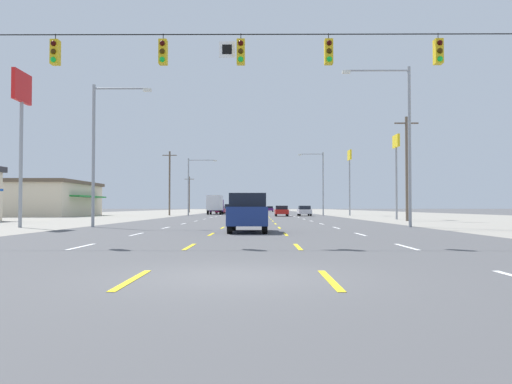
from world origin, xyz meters
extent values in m
plane|color=#4C4C4F|center=(0.00, 66.00, 0.00)|extent=(572.00, 572.00, 0.00)
cube|color=gray|center=(-24.75, 66.00, 0.00)|extent=(28.00, 440.00, 0.01)
cube|color=gray|center=(24.75, 66.00, 0.00)|extent=(28.00, 440.00, 0.01)
cube|color=white|center=(-5.25, 7.00, 0.01)|extent=(0.14, 2.60, 0.01)
cube|color=white|center=(-5.25, 14.50, 0.01)|extent=(0.14, 2.60, 0.01)
cube|color=white|center=(-5.25, 22.00, 0.01)|extent=(0.14, 2.60, 0.01)
cube|color=white|center=(-5.25, 29.50, 0.01)|extent=(0.14, 2.60, 0.01)
cube|color=white|center=(-5.25, 37.00, 0.01)|extent=(0.14, 2.60, 0.01)
cube|color=white|center=(-5.25, 44.50, 0.01)|extent=(0.14, 2.60, 0.01)
cube|color=white|center=(-5.25, 52.00, 0.01)|extent=(0.14, 2.60, 0.01)
cube|color=white|center=(-5.25, 59.50, 0.01)|extent=(0.14, 2.60, 0.01)
cube|color=white|center=(-5.25, 67.00, 0.01)|extent=(0.14, 2.60, 0.01)
cube|color=white|center=(-5.25, 74.50, 0.01)|extent=(0.14, 2.60, 0.01)
cube|color=white|center=(-5.25, 82.00, 0.01)|extent=(0.14, 2.60, 0.01)
cube|color=white|center=(-5.25, 89.50, 0.01)|extent=(0.14, 2.60, 0.01)
cube|color=white|center=(-5.25, 97.00, 0.01)|extent=(0.14, 2.60, 0.01)
cube|color=white|center=(-5.25, 104.50, 0.01)|extent=(0.14, 2.60, 0.01)
cube|color=white|center=(-5.25, 112.00, 0.01)|extent=(0.14, 2.60, 0.01)
cube|color=white|center=(-5.25, 119.50, 0.01)|extent=(0.14, 2.60, 0.01)
cube|color=white|center=(-5.25, 127.00, 0.01)|extent=(0.14, 2.60, 0.01)
cube|color=white|center=(-5.25, 134.50, 0.01)|extent=(0.14, 2.60, 0.01)
cube|color=white|center=(-5.25, 142.00, 0.01)|extent=(0.14, 2.60, 0.01)
cube|color=white|center=(-5.25, 149.50, 0.01)|extent=(0.14, 2.60, 0.01)
cube|color=white|center=(-5.25, 157.00, 0.01)|extent=(0.14, 2.60, 0.01)
cube|color=white|center=(-5.25, 164.50, 0.01)|extent=(0.14, 2.60, 0.01)
cube|color=white|center=(-5.25, 172.00, 0.01)|extent=(0.14, 2.60, 0.01)
cube|color=white|center=(-5.25, 179.50, 0.01)|extent=(0.14, 2.60, 0.01)
cube|color=white|center=(-5.25, 187.00, 0.01)|extent=(0.14, 2.60, 0.01)
cube|color=white|center=(-5.25, 194.50, 0.01)|extent=(0.14, 2.60, 0.01)
cube|color=white|center=(-5.25, 202.00, 0.01)|extent=(0.14, 2.60, 0.01)
cube|color=white|center=(-5.25, 209.50, 0.01)|extent=(0.14, 2.60, 0.01)
cube|color=white|center=(-5.25, 217.00, 0.01)|extent=(0.14, 2.60, 0.01)
cube|color=yellow|center=(-1.75, -0.50, 0.01)|extent=(0.14, 2.60, 0.01)
cube|color=yellow|center=(-1.75, 7.00, 0.01)|extent=(0.14, 2.60, 0.01)
cube|color=yellow|center=(-1.75, 14.50, 0.01)|extent=(0.14, 2.60, 0.01)
cube|color=yellow|center=(-1.75, 22.00, 0.01)|extent=(0.14, 2.60, 0.01)
cube|color=yellow|center=(-1.75, 29.50, 0.01)|extent=(0.14, 2.60, 0.01)
cube|color=yellow|center=(-1.75, 37.00, 0.01)|extent=(0.14, 2.60, 0.01)
cube|color=yellow|center=(-1.75, 44.50, 0.01)|extent=(0.14, 2.60, 0.01)
cube|color=yellow|center=(-1.75, 52.00, 0.01)|extent=(0.14, 2.60, 0.01)
cube|color=yellow|center=(-1.75, 59.50, 0.01)|extent=(0.14, 2.60, 0.01)
cube|color=yellow|center=(-1.75, 67.00, 0.01)|extent=(0.14, 2.60, 0.01)
cube|color=yellow|center=(-1.75, 74.50, 0.01)|extent=(0.14, 2.60, 0.01)
cube|color=yellow|center=(-1.75, 82.00, 0.01)|extent=(0.14, 2.60, 0.01)
cube|color=yellow|center=(-1.75, 89.50, 0.01)|extent=(0.14, 2.60, 0.01)
cube|color=yellow|center=(-1.75, 97.00, 0.01)|extent=(0.14, 2.60, 0.01)
cube|color=yellow|center=(-1.75, 104.50, 0.01)|extent=(0.14, 2.60, 0.01)
cube|color=yellow|center=(-1.75, 112.00, 0.01)|extent=(0.14, 2.60, 0.01)
cube|color=yellow|center=(-1.75, 119.50, 0.01)|extent=(0.14, 2.60, 0.01)
cube|color=yellow|center=(-1.75, 127.00, 0.01)|extent=(0.14, 2.60, 0.01)
cube|color=yellow|center=(-1.75, 134.50, 0.01)|extent=(0.14, 2.60, 0.01)
cube|color=yellow|center=(-1.75, 142.00, 0.01)|extent=(0.14, 2.60, 0.01)
cube|color=yellow|center=(-1.75, 149.50, 0.01)|extent=(0.14, 2.60, 0.01)
cube|color=yellow|center=(-1.75, 157.00, 0.01)|extent=(0.14, 2.60, 0.01)
cube|color=yellow|center=(-1.75, 164.50, 0.01)|extent=(0.14, 2.60, 0.01)
cube|color=yellow|center=(-1.75, 172.00, 0.01)|extent=(0.14, 2.60, 0.01)
cube|color=yellow|center=(-1.75, 179.50, 0.01)|extent=(0.14, 2.60, 0.01)
cube|color=yellow|center=(-1.75, 187.00, 0.01)|extent=(0.14, 2.60, 0.01)
cube|color=yellow|center=(-1.75, 194.50, 0.01)|extent=(0.14, 2.60, 0.01)
cube|color=yellow|center=(-1.75, 202.00, 0.01)|extent=(0.14, 2.60, 0.01)
cube|color=yellow|center=(-1.75, 209.50, 0.01)|extent=(0.14, 2.60, 0.01)
cube|color=yellow|center=(-1.75, 217.00, 0.01)|extent=(0.14, 2.60, 0.01)
cube|color=yellow|center=(1.75, -0.50, 0.01)|extent=(0.14, 2.60, 0.01)
cube|color=yellow|center=(1.75, 7.00, 0.01)|extent=(0.14, 2.60, 0.01)
cube|color=yellow|center=(1.75, 14.50, 0.01)|extent=(0.14, 2.60, 0.01)
cube|color=yellow|center=(1.75, 22.00, 0.01)|extent=(0.14, 2.60, 0.01)
cube|color=yellow|center=(1.75, 29.50, 0.01)|extent=(0.14, 2.60, 0.01)
cube|color=yellow|center=(1.75, 37.00, 0.01)|extent=(0.14, 2.60, 0.01)
cube|color=yellow|center=(1.75, 44.50, 0.01)|extent=(0.14, 2.60, 0.01)
cube|color=yellow|center=(1.75, 52.00, 0.01)|extent=(0.14, 2.60, 0.01)
cube|color=yellow|center=(1.75, 59.50, 0.01)|extent=(0.14, 2.60, 0.01)
cube|color=yellow|center=(1.75, 67.00, 0.01)|extent=(0.14, 2.60, 0.01)
cube|color=yellow|center=(1.75, 74.50, 0.01)|extent=(0.14, 2.60, 0.01)
cube|color=yellow|center=(1.75, 82.00, 0.01)|extent=(0.14, 2.60, 0.01)
cube|color=yellow|center=(1.75, 89.50, 0.01)|extent=(0.14, 2.60, 0.01)
cube|color=yellow|center=(1.75, 97.00, 0.01)|extent=(0.14, 2.60, 0.01)
cube|color=yellow|center=(1.75, 104.50, 0.01)|extent=(0.14, 2.60, 0.01)
cube|color=yellow|center=(1.75, 112.00, 0.01)|extent=(0.14, 2.60, 0.01)
cube|color=yellow|center=(1.75, 119.50, 0.01)|extent=(0.14, 2.60, 0.01)
cube|color=yellow|center=(1.75, 127.00, 0.01)|extent=(0.14, 2.60, 0.01)
cube|color=yellow|center=(1.75, 134.50, 0.01)|extent=(0.14, 2.60, 0.01)
cube|color=yellow|center=(1.75, 142.00, 0.01)|extent=(0.14, 2.60, 0.01)
cube|color=yellow|center=(1.75, 149.50, 0.01)|extent=(0.14, 2.60, 0.01)
cube|color=yellow|center=(1.75, 157.00, 0.01)|extent=(0.14, 2.60, 0.01)
cube|color=yellow|center=(1.75, 164.50, 0.01)|extent=(0.14, 2.60, 0.01)
cube|color=yellow|center=(1.75, 172.00, 0.01)|extent=(0.14, 2.60, 0.01)
cube|color=yellow|center=(1.75, 179.50, 0.01)|extent=(0.14, 2.60, 0.01)
cube|color=yellow|center=(1.75, 187.00, 0.01)|extent=(0.14, 2.60, 0.01)
cube|color=yellow|center=(1.75, 194.50, 0.01)|extent=(0.14, 2.60, 0.01)
cube|color=yellow|center=(1.75, 202.00, 0.01)|extent=(0.14, 2.60, 0.01)
cube|color=yellow|center=(1.75, 209.50, 0.01)|extent=(0.14, 2.60, 0.01)
cube|color=yellow|center=(1.75, 217.00, 0.01)|extent=(0.14, 2.60, 0.01)
cube|color=white|center=(5.25, 7.00, 0.01)|extent=(0.14, 2.60, 0.01)
cube|color=white|center=(5.25, 14.50, 0.01)|extent=(0.14, 2.60, 0.01)
cube|color=white|center=(5.25, 22.00, 0.01)|extent=(0.14, 2.60, 0.01)
cube|color=white|center=(5.25, 29.50, 0.01)|extent=(0.14, 2.60, 0.01)
cube|color=white|center=(5.25, 37.00, 0.01)|extent=(0.14, 2.60, 0.01)
cube|color=white|center=(5.25, 44.50, 0.01)|extent=(0.14, 2.60, 0.01)
cube|color=white|center=(5.25, 52.00, 0.01)|extent=(0.14, 2.60, 0.01)
cube|color=white|center=(5.25, 59.50, 0.01)|extent=(0.14, 2.60, 0.01)
cube|color=white|center=(5.25, 67.00, 0.01)|extent=(0.14, 2.60, 0.01)
cube|color=white|center=(5.25, 74.50, 0.01)|extent=(0.14, 2.60, 0.01)
cube|color=white|center=(5.25, 82.00, 0.01)|extent=(0.14, 2.60, 0.01)
cube|color=white|center=(5.25, 89.50, 0.01)|extent=(0.14, 2.60, 0.01)
cube|color=white|center=(5.25, 97.00, 0.01)|extent=(0.14, 2.60, 0.01)
cube|color=white|center=(5.25, 104.50, 0.01)|extent=(0.14, 2.60, 0.01)
cube|color=white|center=(5.25, 112.00, 0.01)|extent=(0.14, 2.60, 0.01)
cube|color=white|center=(5.25, 119.50, 0.01)|extent=(0.14, 2.60, 0.01)
cube|color=white|center=(5.25, 127.00, 0.01)|extent=(0.14, 2.60, 0.01)
cube|color=white|center=(5.25, 134.50, 0.01)|extent=(0.14, 2.60, 0.01)
cube|color=white|center=(5.25, 142.00, 0.01)|extent=(0.14, 2.60, 0.01)
cube|color=white|center=(5.25, 149.50, 0.01)|extent=(0.14, 2.60, 0.01)
cube|color=white|center=(5.25, 157.00, 0.01)|extent=(0.14, 2.60, 0.01)
cube|color=white|center=(5.25, 164.50, 0.01)|extent=(0.14, 2.60, 0.01)
cube|color=white|center=(5.25, 172.00, 0.01)|extent=(0.14, 2.60, 0.01)
cube|color=white|center=(5.25, 179.50, 0.01)|extent=(0.14, 2.60, 0.01)
cube|color=white|center=(5.25, 187.00, 0.01)|extent=(0.14, 2.60, 0.01)
cube|color=white|center=(5.25, 194.50, 0.01)|extent=(0.14, 2.60, 0.01)
cube|color=white|center=(5.25, 202.00, 0.01)|extent=(0.14, 2.60, 0.01)
cube|color=white|center=(5.25, 209.50, 0.01)|extent=(0.14, 2.60, 0.01)
cube|color=white|center=(5.25, 217.00, 0.01)|extent=(0.14, 2.60, 0.01)
cylinder|color=black|center=(0.00, 9.42, 7.75)|extent=(26.12, 0.04, 0.04)
cube|color=white|center=(-0.69, 9.36, 7.16)|extent=(0.60, 0.04, 0.60)
cube|color=black|center=(-0.69, 9.33, 7.16)|extent=(0.36, 0.01, 0.36)
cube|color=gold|center=(7.15, 9.32, 7.05)|extent=(0.30, 0.34, 0.92)
cylinder|color=black|center=(7.15, 9.32, 7.63)|extent=(0.03, 0.03, 0.24)
sphere|color=#2F0402|center=(7.15, 9.13, 7.33)|extent=(0.20, 0.20, 0.20)
sphere|color=#352202|center=(7.15, 9.13, 7.03)|extent=(0.20, 0.20, 0.20)
sphere|color=green|center=(7.15, 9.13, 6.73)|extent=(0.20, 0.20, 0.20)
cube|color=gold|center=(-3.07, 9.32, 7.05)|extent=(0.30, 0.34, 0.92)
cylinder|color=black|center=(-3.07, 9.32, 7.63)|extent=(0.03, 0.03, 0.24)
sphere|color=#2F0402|center=(-3.07, 9.13, 7.33)|extent=(0.20, 0.20, 0.20)
sphere|color=#352202|center=(-3.07, 9.13, 7.03)|extent=(0.20, 0.20, 0.20)
sphere|color=green|center=(-3.07, 9.13, 6.73)|extent=(0.20, 0.20, 0.20)
cube|color=gold|center=(3.08, 9.32, 7.05)|extent=(0.30, 0.34, 0.92)
cylinder|color=black|center=(3.08, 9.32, 7.63)|extent=(0.03, 0.03, 0.24)
sphere|color=#2F0402|center=(3.08, 9.13, 7.33)|extent=(0.20, 0.20, 0.20)
sphere|color=#352202|center=(3.08, 9.13, 7.03)|extent=(0.20, 0.20, 0.20)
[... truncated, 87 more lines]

